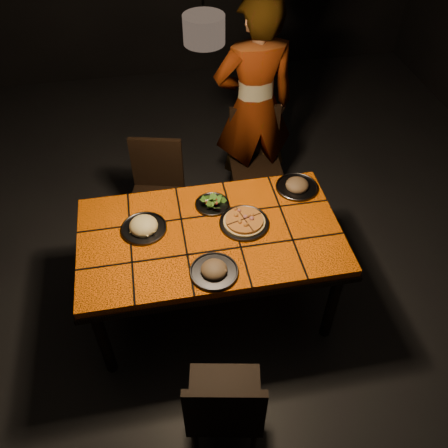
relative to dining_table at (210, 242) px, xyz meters
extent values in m
cube|color=black|center=(0.00, 0.00, -0.69)|extent=(6.00, 7.00, 0.04)
cube|color=#FF6508|center=(0.00, 0.00, 0.05)|extent=(1.60, 0.90, 0.05)
cube|color=black|center=(0.00, 0.00, 0.01)|extent=(1.62, 0.92, 0.04)
cylinder|color=black|center=(-0.72, -0.37, -0.34)|extent=(0.07, 0.07, 0.66)
cylinder|color=black|center=(0.72, -0.37, -0.34)|extent=(0.07, 0.07, 0.66)
cylinder|color=black|center=(-0.72, 0.37, -0.34)|extent=(0.07, 0.07, 0.66)
cylinder|color=black|center=(0.72, 0.37, -0.34)|extent=(0.07, 0.07, 0.66)
cube|color=black|center=(-0.08, -0.89, -0.26)|extent=(0.45, 0.45, 0.04)
cube|color=black|center=(-0.11, -1.06, -0.03)|extent=(0.39, 0.11, 0.42)
cylinder|color=black|center=(0.11, -0.77, -0.47)|extent=(0.03, 0.03, 0.39)
cylinder|color=black|center=(-0.20, -0.71, -0.47)|extent=(0.03, 0.03, 0.39)
cylinder|color=black|center=(0.05, -1.07, -0.47)|extent=(0.03, 0.03, 0.39)
cylinder|color=black|center=(-0.26, -1.02, -0.47)|extent=(0.03, 0.03, 0.39)
cube|color=black|center=(-0.30, 0.71, -0.26)|extent=(0.47, 0.47, 0.04)
cube|color=black|center=(-0.26, 0.88, -0.02)|extent=(0.39, 0.13, 0.42)
cylinder|color=black|center=(-0.49, 0.60, -0.47)|extent=(0.03, 0.03, 0.40)
cylinder|color=black|center=(-0.19, 0.52, -0.47)|extent=(0.03, 0.03, 0.40)
cylinder|color=black|center=(-0.42, 0.90, -0.47)|extent=(0.03, 0.03, 0.40)
cylinder|color=black|center=(-0.11, 0.83, -0.47)|extent=(0.03, 0.03, 0.40)
cube|color=black|center=(0.52, 0.94, -0.24)|extent=(0.43, 0.43, 0.04)
cube|color=black|center=(0.54, 1.12, 0.00)|extent=(0.40, 0.07, 0.44)
cylinder|color=black|center=(0.35, 0.79, -0.46)|extent=(0.03, 0.03, 0.41)
cylinder|color=black|center=(0.67, 0.76, -0.46)|extent=(0.03, 0.03, 0.41)
cylinder|color=black|center=(0.37, 1.11, -0.46)|extent=(0.03, 0.03, 0.41)
cylinder|color=black|center=(0.70, 1.09, -0.46)|extent=(0.03, 0.03, 0.41)
imported|color=brown|center=(0.54, 1.14, 0.21)|extent=(0.66, 0.45, 1.75)
cylinder|color=black|center=(0.00, 0.00, 1.33)|extent=(0.18, 0.18, 0.12)
cylinder|color=#38383D|center=(0.22, 0.04, 0.08)|extent=(0.31, 0.31, 0.01)
torus|color=#38383D|center=(0.22, 0.04, 0.09)|extent=(0.31, 0.31, 0.01)
cylinder|color=tan|center=(0.22, 0.04, 0.10)|extent=(0.32, 0.32, 0.01)
cylinder|color=orange|center=(0.22, 0.04, 0.11)|extent=(0.29, 0.29, 0.02)
cylinder|color=#38383D|center=(-0.39, 0.10, 0.08)|extent=(0.28, 0.28, 0.01)
torus|color=#38383D|center=(-0.39, 0.10, 0.09)|extent=(0.28, 0.28, 0.01)
ellipsoid|color=#CBC085|center=(-0.39, 0.10, 0.11)|extent=(0.17, 0.17, 0.09)
cylinder|color=#38383D|center=(0.05, 0.24, 0.08)|extent=(0.22, 0.22, 0.01)
torus|color=#38383D|center=(0.05, 0.24, 0.09)|extent=(0.22, 0.22, 0.01)
cylinder|color=#38383D|center=(-0.03, -0.31, 0.08)|extent=(0.28, 0.28, 0.01)
torus|color=#38383D|center=(-0.03, -0.31, 0.09)|extent=(0.28, 0.28, 0.01)
ellipsoid|color=brown|center=(-0.03, -0.31, 0.11)|extent=(0.17, 0.17, 0.09)
cylinder|color=#38383D|center=(0.64, 0.30, 0.08)|extent=(0.28, 0.28, 0.01)
torus|color=#38383D|center=(0.64, 0.30, 0.09)|extent=(0.28, 0.28, 0.01)
ellipsoid|color=brown|center=(0.64, 0.30, 0.11)|extent=(0.17, 0.17, 0.09)
camera|label=1|loc=(-0.28, -1.97, 2.18)|focal=38.00mm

